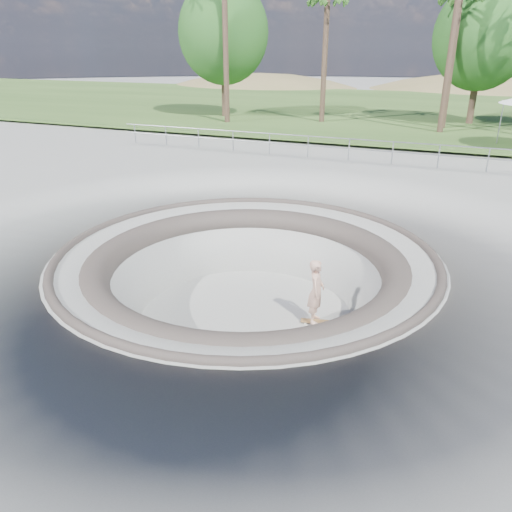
{
  "coord_description": "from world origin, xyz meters",
  "views": [
    {
      "loc": [
        5.02,
        -11.33,
        5.16
      ],
      "look_at": [
        0.22,
        0.16,
        -0.1
      ],
      "focal_mm": 35.0,
      "sensor_mm": 36.0,
      "label": 1
    }
  ],
  "objects": [
    {
      "name": "ground",
      "position": [
        0.0,
        0.0,
        0.0
      ],
      "size": [
        180.0,
        180.0,
        0.0
      ],
      "primitive_type": "plane",
      "color": "#A3A39D",
      "rests_on": "ground"
    },
    {
      "name": "distant_hills",
      "position": [
        3.78,
        57.17,
        -7.02
      ],
      "size": [
        103.2,
        45.0,
        28.6
      ],
      "color": "olive",
      "rests_on": "ground"
    },
    {
      "name": "safety_railing",
      "position": [
        0.0,
        12.0,
        0.69
      ],
      "size": [
        25.0,
        0.06,
        1.03
      ],
      "color": "gray",
      "rests_on": "ground"
    },
    {
      "name": "bushy_tree_left",
      "position": [
        -12.12,
        23.64,
        6.02
      ],
      "size": [
        6.53,
        5.94,
        9.42
      ],
      "color": "brown",
      "rests_on": "ground"
    },
    {
      "name": "grass_strip",
      "position": [
        0.0,
        34.0,
        0.22
      ],
      "size": [
        180.0,
        36.0,
        0.12
      ],
      "color": "#345522",
      "rests_on": "ground"
    },
    {
      "name": "skateboard",
      "position": [
        1.9,
        0.31,
        -1.84
      ],
      "size": [
        0.79,
        0.39,
        0.08
      ],
      "color": "brown",
      "rests_on": "ground"
    },
    {
      "name": "skater",
      "position": [
        1.9,
        0.31,
        -0.92
      ],
      "size": [
        0.54,
        0.72,
        1.81
      ],
      "primitive_type": "imported",
      "rotation": [
        0.0,
        0.0,
        1.74
      ],
      "color": "#D8A48C",
      "rests_on": "skateboard"
    },
    {
      "name": "skate_bowl",
      "position": [
        0.0,
        0.0,
        -1.83
      ],
      "size": [
        14.0,
        14.0,
        4.1
      ],
      "color": "#A3A39D",
      "rests_on": "ground"
    },
    {
      "name": "bushy_tree_mid",
      "position": [
        5.01,
        26.47,
        5.74
      ],
      "size": [
        6.23,
        5.66,
        8.98
      ],
      "color": "brown",
      "rests_on": "ground"
    }
  ]
}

